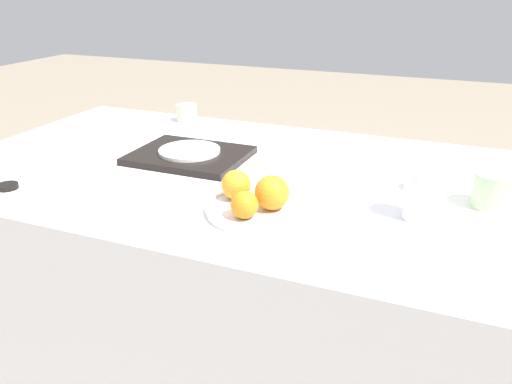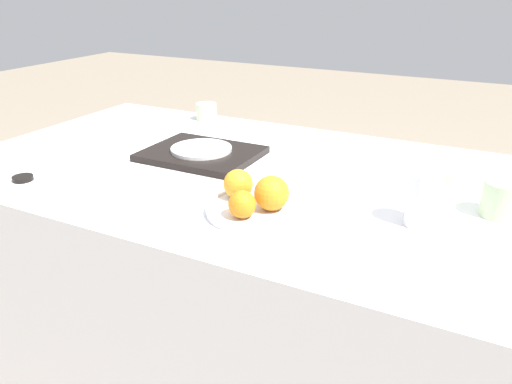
# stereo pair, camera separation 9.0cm
# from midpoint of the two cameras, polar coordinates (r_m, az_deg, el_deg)

# --- Properties ---
(ground_plane) EXTENTS (12.00, 12.00, 0.00)m
(ground_plane) POSITION_cam_midpoint_polar(r_m,az_deg,el_deg) (1.81, -0.44, -20.78)
(ground_plane) COLOR gray
(table) EXTENTS (1.57, 0.92, 0.77)m
(table) POSITION_cam_midpoint_polar(r_m,az_deg,el_deg) (1.56, -0.48, -10.58)
(table) COLOR white
(table) RESTS_ON ground_plane
(fruit_platter) EXTENTS (0.23, 0.23, 0.02)m
(fruit_platter) POSITION_cam_midpoint_polar(r_m,az_deg,el_deg) (1.12, 2.32, -1.95)
(fruit_platter) COLOR silver
(fruit_platter) RESTS_ON table
(orange_0) EXTENTS (0.08, 0.08, 0.08)m
(orange_0) POSITION_cam_midpoint_polar(r_m,az_deg,el_deg) (1.09, 4.17, -0.17)
(orange_0) COLOR orange
(orange_0) RESTS_ON fruit_platter
(orange_1) EXTENTS (0.07, 0.07, 0.07)m
(orange_1) POSITION_cam_midpoint_polar(r_m,az_deg,el_deg) (1.15, 0.20, 0.87)
(orange_1) COLOR orange
(orange_1) RESTS_ON fruit_platter
(orange_2) EXTENTS (0.06, 0.06, 0.06)m
(orange_2) POSITION_cam_midpoint_polar(r_m,az_deg,el_deg) (1.06, 0.86, -1.46)
(orange_2) COLOR orange
(orange_2) RESTS_ON fruit_platter
(water_glass) EXTENTS (0.07, 0.07, 0.12)m
(water_glass) POSITION_cam_midpoint_polar(r_m,az_deg,el_deg) (1.11, 20.81, -0.85)
(water_glass) COLOR silver
(water_glass) RESTS_ON table
(serving_tray) EXTENTS (0.32, 0.26, 0.02)m
(serving_tray) POSITION_cam_midpoint_polar(r_m,az_deg,el_deg) (1.47, -4.49, 4.35)
(serving_tray) COLOR black
(serving_tray) RESTS_ON table
(side_plate) EXTENTS (0.18, 0.18, 0.01)m
(side_plate) POSITION_cam_midpoint_polar(r_m,az_deg,el_deg) (1.46, -4.51, 4.90)
(side_plate) COLOR white
(side_plate) RESTS_ON serving_tray
(cup_0) EXTENTS (0.07, 0.07, 0.07)m
(cup_0) POSITION_cam_midpoint_polar(r_m,az_deg,el_deg) (1.27, 22.45, 0.79)
(cup_0) COLOR #B7CC9E
(cup_0) RESTS_ON table
(cup_1) EXTENTS (0.08, 0.08, 0.06)m
(cup_1) POSITION_cam_midpoint_polar(r_m,az_deg,el_deg) (1.87, -4.31, 9.14)
(cup_1) COLOR #B7CC9E
(cup_1) RESTS_ON table
(cup_2) EXTENTS (0.08, 0.08, 0.08)m
(cup_2) POSITION_cam_midpoint_polar(r_m,az_deg,el_deg) (1.23, 28.18, -0.76)
(cup_2) COLOR #B7CC9E
(cup_2) RESTS_ON table
(soy_dish) EXTENTS (0.05, 0.05, 0.01)m
(soy_dish) POSITION_cam_midpoint_polar(r_m,az_deg,el_deg) (1.41, -23.48, 1.42)
(soy_dish) COLOR black
(soy_dish) RESTS_ON table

